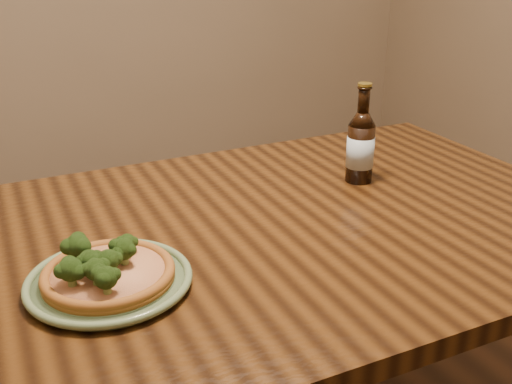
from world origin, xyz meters
name	(u,v)px	position (x,y,z in m)	size (l,w,h in m)	color
table	(229,272)	(0.00, 0.10, 0.66)	(1.60, 0.90, 0.75)	#3F230D
plate	(109,280)	(-0.26, 0.00, 0.76)	(0.28, 0.28, 0.02)	#678058
pizza	(106,271)	(-0.26, 0.00, 0.78)	(0.22, 0.22, 0.07)	#955A21
beer_bottle	(361,146)	(0.38, 0.21, 0.84)	(0.06, 0.06, 0.23)	black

